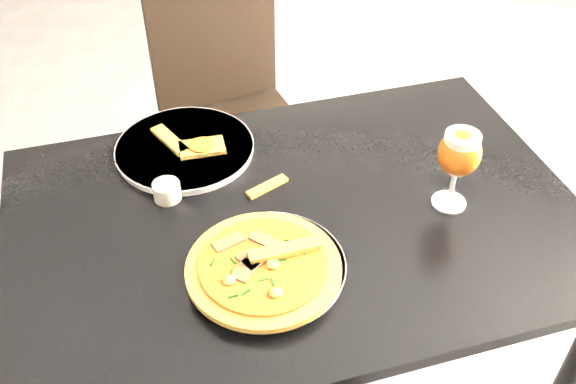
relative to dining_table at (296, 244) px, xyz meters
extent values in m
plane|color=#505053|center=(0.11, 0.31, -0.66)|extent=(6.00, 6.00, 0.00)
cube|color=black|center=(0.00, 0.00, 0.08)|extent=(1.29, 0.94, 0.03)
cylinder|color=black|center=(-0.58, 0.27, -0.30)|extent=(0.05, 0.05, 0.72)
cylinder|color=black|center=(0.49, 0.40, -0.30)|extent=(0.05, 0.05, 0.72)
cube|color=black|center=(-0.06, 0.67, -0.20)|extent=(0.52, 0.52, 0.04)
cylinder|color=black|center=(-0.18, 0.46, -0.44)|extent=(0.04, 0.04, 0.44)
cylinder|color=black|center=(0.15, 0.55, -0.44)|extent=(0.04, 0.04, 0.44)
cylinder|color=black|center=(-0.28, 0.79, -0.44)|extent=(0.04, 0.04, 0.44)
cylinder|color=black|center=(0.06, 0.89, -0.44)|extent=(0.04, 0.04, 0.44)
cube|color=black|center=(-0.12, 0.86, 0.05)|extent=(0.40, 0.14, 0.43)
cylinder|color=silver|center=(-0.08, -0.14, 0.10)|extent=(0.35, 0.35, 0.02)
cylinder|color=olive|center=(-0.09, -0.16, 0.11)|extent=(0.29, 0.29, 0.01)
cylinder|color=#A7330D|center=(-0.09, -0.16, 0.12)|extent=(0.24, 0.24, 0.01)
cube|color=#4E3922|center=(-0.06, -0.16, 0.13)|extent=(0.06, 0.03, 0.00)
cube|color=#4E3922|center=(-0.09, -0.10, 0.13)|extent=(0.03, 0.06, 0.00)
cube|color=#4E3922|center=(-0.16, -0.16, 0.13)|extent=(0.06, 0.03, 0.00)
cube|color=#4E3922|center=(-0.09, -0.19, 0.13)|extent=(0.03, 0.06, 0.00)
ellipsoid|color=gold|center=(-0.07, -0.15, 0.13)|extent=(0.03, 0.03, 0.01)
ellipsoid|color=gold|center=(-0.10, -0.08, 0.13)|extent=(0.03, 0.03, 0.01)
ellipsoid|color=gold|center=(-0.11, -0.15, 0.13)|extent=(0.03, 0.03, 0.01)
ellipsoid|color=gold|center=(-0.12, -0.22, 0.13)|extent=(0.03, 0.03, 0.01)
ellipsoid|color=gold|center=(-0.07, -0.17, 0.13)|extent=(0.03, 0.03, 0.01)
cube|color=#0B420F|center=(-0.08, -0.14, 0.13)|extent=(0.01, 0.02, 0.00)
cube|color=#0B420F|center=(-0.10, -0.11, 0.13)|extent=(0.01, 0.02, 0.00)
cube|color=#0B420F|center=(-0.15, -0.10, 0.13)|extent=(0.02, 0.02, 0.00)
cube|color=#0B420F|center=(-0.12, -0.15, 0.13)|extent=(0.02, 0.01, 0.00)
cube|color=#0B420F|center=(-0.15, -0.18, 0.13)|extent=(0.02, 0.01, 0.00)
cube|color=#0B420F|center=(-0.10, -0.17, 0.13)|extent=(0.01, 0.02, 0.00)
cube|color=#0B420F|center=(-0.09, -0.20, 0.13)|extent=(0.01, 0.02, 0.00)
cube|color=#0B420F|center=(-0.05, -0.23, 0.13)|extent=(0.01, 0.02, 0.00)
cube|color=#0B420F|center=(-0.06, -0.17, 0.13)|extent=(0.02, 0.01, 0.00)
cube|color=#0B420F|center=(-0.03, -0.15, 0.13)|extent=(0.02, 0.00, 0.00)
cube|color=#0B420F|center=(-0.08, -0.15, 0.13)|extent=(0.02, 0.01, 0.00)
cube|color=olive|center=(-0.04, -0.14, 0.13)|extent=(0.14, 0.05, 0.01)
cylinder|color=silver|center=(-0.22, 0.25, 0.10)|extent=(0.40, 0.40, 0.02)
cube|color=olive|center=(-0.26, 0.28, 0.11)|extent=(0.09, 0.12, 0.01)
cube|color=olive|center=(-0.18, 0.23, 0.11)|extent=(0.11, 0.07, 0.01)
cylinder|color=#A7330D|center=(-0.18, 0.23, 0.12)|extent=(0.06, 0.06, 0.00)
cube|color=olive|center=(-0.05, 0.09, 0.09)|extent=(0.10, 0.07, 0.01)
cylinder|color=#B7B1A4|center=(-0.27, 0.10, 0.11)|extent=(0.06, 0.06, 0.04)
cylinder|color=#BA8528|center=(-0.27, 0.10, 0.12)|extent=(0.05, 0.05, 0.01)
cylinder|color=silver|center=(0.33, -0.02, 0.09)|extent=(0.07, 0.07, 0.01)
cylinder|color=silver|center=(0.33, -0.02, 0.13)|extent=(0.01, 0.01, 0.08)
ellipsoid|color=#AC4A10|center=(0.33, -0.02, 0.22)|extent=(0.09, 0.09, 0.10)
cylinder|color=beige|center=(0.33, -0.02, 0.26)|extent=(0.07, 0.07, 0.02)
camera|label=1|loc=(-0.17, -0.97, 1.01)|focal=40.00mm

